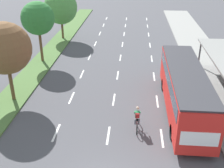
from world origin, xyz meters
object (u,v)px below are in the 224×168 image
at_px(median_tree_second, 5,48).
at_px(median_tree_fourth, 61,7).
at_px(cyclist, 137,119).
at_px(bus, 185,87).
at_px(median_tree_third, 38,18).

distance_m(median_tree_second, median_tree_fourth, 17.04).
bearing_deg(median_tree_second, cyclist, -18.05).
distance_m(cyclist, median_tree_fourth, 22.87).
relative_size(bus, median_tree_second, 1.81).
xyz_separation_m(bus, median_tree_fourth, (-13.42, 17.64, 2.11)).
xyz_separation_m(median_tree_third, median_tree_fourth, (0.17, 8.52, -0.50)).
height_order(bus, cyclist, bus).
bearing_deg(median_tree_fourth, median_tree_third, -91.16).
relative_size(median_tree_second, median_tree_third, 1.00).
bearing_deg(median_tree_fourth, bus, -52.73).
bearing_deg(median_tree_second, median_tree_third, 91.93).
bearing_deg(median_tree_third, bus, -33.85).
xyz_separation_m(cyclist, median_tree_second, (-9.92, 3.23, 3.60)).
distance_m(median_tree_third, median_tree_fourth, 8.54).
bearing_deg(bus, cyclist, -142.12).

